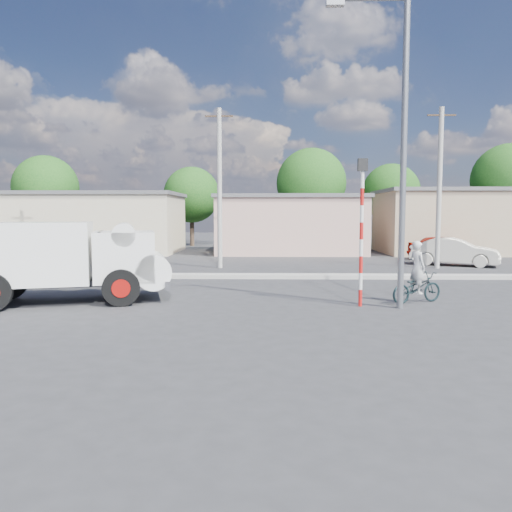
{
  "coord_description": "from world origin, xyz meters",
  "views": [
    {
      "loc": [
        0.43,
        -13.27,
        2.76
      ],
      "look_at": [
        0.03,
        3.87,
        1.3
      ],
      "focal_mm": 35.0,
      "sensor_mm": 36.0,
      "label": 1
    }
  ],
  "objects_px": {
    "traffic_pole": "(362,219)",
    "car_red": "(445,247)",
    "streetlight": "(398,136)",
    "truck": "(69,258)",
    "car_cream": "(455,252)",
    "cyclist": "(417,277)",
    "bicycle": "(417,288)"
  },
  "relations": [
    {
      "from": "cyclist",
      "to": "traffic_pole",
      "type": "bearing_deg",
      "value": 83.18
    },
    {
      "from": "truck",
      "to": "streetlight",
      "type": "bearing_deg",
      "value": -19.74
    },
    {
      "from": "truck",
      "to": "traffic_pole",
      "type": "relative_size",
      "value": 1.47
    },
    {
      "from": "cyclist",
      "to": "traffic_pole",
      "type": "relative_size",
      "value": 0.37
    },
    {
      "from": "bicycle",
      "to": "car_red",
      "type": "distance_m",
      "value": 16.1
    },
    {
      "from": "streetlight",
      "to": "car_cream",
      "type": "bearing_deg",
      "value": 62.83
    },
    {
      "from": "car_red",
      "to": "streetlight",
      "type": "height_order",
      "value": "streetlight"
    },
    {
      "from": "bicycle",
      "to": "car_red",
      "type": "bearing_deg",
      "value": -46.95
    },
    {
      "from": "car_cream",
      "to": "car_red",
      "type": "xyz_separation_m",
      "value": [
        0.75,
        3.64,
        0.0
      ]
    },
    {
      "from": "bicycle",
      "to": "cyclist",
      "type": "bearing_deg",
      "value": -0.0
    },
    {
      "from": "bicycle",
      "to": "traffic_pole",
      "type": "height_order",
      "value": "traffic_pole"
    },
    {
      "from": "truck",
      "to": "car_red",
      "type": "relative_size",
      "value": 1.48
    },
    {
      "from": "truck",
      "to": "car_red",
      "type": "distance_m",
      "value": 22.59
    },
    {
      "from": "bicycle",
      "to": "cyclist",
      "type": "relative_size",
      "value": 1.12
    },
    {
      "from": "car_red",
      "to": "streetlight",
      "type": "relative_size",
      "value": 0.48
    },
    {
      "from": "truck",
      "to": "bicycle",
      "type": "bearing_deg",
      "value": -14.61
    },
    {
      "from": "cyclist",
      "to": "car_cream",
      "type": "height_order",
      "value": "cyclist"
    },
    {
      "from": "cyclist",
      "to": "car_cream",
      "type": "xyz_separation_m",
      "value": [
        5.34,
        11.26,
        -0.08
      ]
    },
    {
      "from": "streetlight",
      "to": "car_red",
      "type": "bearing_deg",
      "value": 66.14
    },
    {
      "from": "bicycle",
      "to": "car_red",
      "type": "relative_size",
      "value": 0.42
    },
    {
      "from": "cyclist",
      "to": "traffic_pole",
      "type": "height_order",
      "value": "traffic_pole"
    },
    {
      "from": "truck",
      "to": "bicycle",
      "type": "xyz_separation_m",
      "value": [
        10.76,
        0.12,
        -0.91
      ]
    },
    {
      "from": "traffic_pole",
      "to": "streetlight",
      "type": "xyz_separation_m",
      "value": [
        0.94,
        -0.3,
        2.37
      ]
    },
    {
      "from": "car_cream",
      "to": "car_red",
      "type": "relative_size",
      "value": 1.03
    },
    {
      "from": "streetlight",
      "to": "traffic_pole",
      "type": "bearing_deg",
      "value": 162.27
    },
    {
      "from": "cyclist",
      "to": "streetlight",
      "type": "distance_m",
      "value": 4.34
    },
    {
      "from": "cyclist",
      "to": "car_red",
      "type": "distance_m",
      "value": 16.1
    },
    {
      "from": "cyclist",
      "to": "streetlight",
      "type": "bearing_deg",
      "value": 110.06
    },
    {
      "from": "cyclist",
      "to": "car_cream",
      "type": "relative_size",
      "value": 0.36
    },
    {
      "from": "traffic_pole",
      "to": "car_red",
      "type": "bearing_deg",
      "value": 62.91
    },
    {
      "from": "bicycle",
      "to": "traffic_pole",
      "type": "bearing_deg",
      "value": 83.18
    },
    {
      "from": "cyclist",
      "to": "car_red",
      "type": "relative_size",
      "value": 0.38
    }
  ]
}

